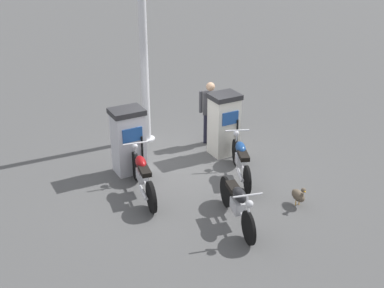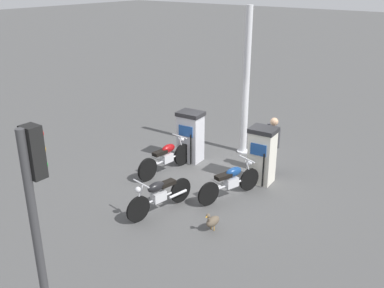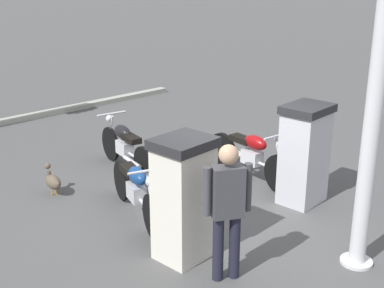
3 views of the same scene
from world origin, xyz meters
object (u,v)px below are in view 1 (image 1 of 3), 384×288
at_px(wandering_duck, 298,195).
at_px(canopy_support_pole, 144,59).
at_px(attendant_person, 210,109).
at_px(fuel_pump_near, 128,141).
at_px(motorcycle_extra, 238,203).
at_px(fuel_pump_far, 224,124).
at_px(motorcycle_far_pump, 241,158).
at_px(motorcycle_near_pump, 142,175).

relative_size(wandering_duck, canopy_support_pole, 0.11).
bearing_deg(canopy_support_pole, attendant_person, 59.16).
distance_m(fuel_pump_near, motorcycle_extra, 3.21).
distance_m(fuel_pump_near, canopy_support_pole, 2.31).
distance_m(fuel_pump_far, attendant_person, 0.72).
bearing_deg(fuel_pump_near, attendant_person, 106.35).
bearing_deg(wandering_duck, attendant_person, -174.01).
bearing_deg(canopy_support_pole, wandering_duck, 22.45).
distance_m(fuel_pump_near, fuel_pump_far, 2.44).
bearing_deg(motorcycle_far_pump, wandering_duck, 18.30).
bearing_deg(motorcycle_extra, fuel_pump_near, -156.34).
relative_size(motorcycle_far_pump, wandering_duck, 3.87).
bearing_deg(attendant_person, fuel_pump_far, 3.78).
bearing_deg(wandering_duck, fuel_pump_near, -135.57).
height_order(motorcycle_near_pump, canopy_support_pole, canopy_support_pole).
bearing_deg(fuel_pump_far, motorcycle_near_pump, -66.11).
relative_size(fuel_pump_far, motorcycle_far_pump, 0.82).
relative_size(fuel_pump_near, canopy_support_pole, 0.34).
xyz_separation_m(motorcycle_near_pump, motorcycle_extra, (1.82, 1.32, 0.02)).
height_order(motorcycle_far_pump, wandering_duck, motorcycle_far_pump).
bearing_deg(motorcycle_extra, motorcycle_far_pump, 149.77).
distance_m(attendant_person, canopy_support_pole, 2.09).
relative_size(fuel_pump_far, attendant_person, 0.95).
bearing_deg(fuel_pump_near, motorcycle_far_pump, 60.72).
height_order(attendant_person, canopy_support_pole, canopy_support_pole).
bearing_deg(motorcycle_extra, motorcycle_near_pump, -144.02).
relative_size(fuel_pump_near, wandering_duck, 3.14).
relative_size(motorcycle_extra, wandering_duck, 3.95).
bearing_deg(motorcycle_near_pump, motorcycle_extra, 35.98).
bearing_deg(fuel_pump_near, motorcycle_near_pump, -2.19).
relative_size(motorcycle_near_pump, wandering_duck, 4.21).
bearing_deg(motorcycle_near_pump, fuel_pump_near, 177.81).
distance_m(motorcycle_far_pump, canopy_support_pole, 3.55).
distance_m(fuel_pump_far, motorcycle_extra, 3.16).
relative_size(attendant_person, wandering_duck, 3.36).
relative_size(motorcycle_extra, attendant_person, 1.18).
height_order(motorcycle_near_pump, motorcycle_extra, motorcycle_near_pump).
xyz_separation_m(motorcycle_far_pump, canopy_support_pole, (-2.82, -1.29, 1.73)).
bearing_deg(canopy_support_pole, motorcycle_near_pump, -20.50).
bearing_deg(fuel_pump_far, fuel_pump_near, -90.00).
height_order(motorcycle_near_pump, attendant_person, attendant_person).
bearing_deg(fuel_pump_near, canopy_support_pole, 148.61).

